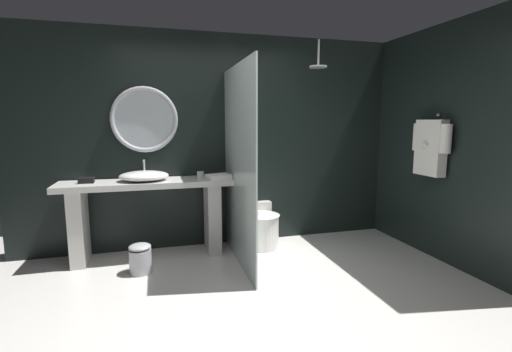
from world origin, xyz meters
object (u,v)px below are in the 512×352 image
at_px(hanging_bathrobe, 431,146).
at_px(folded_hand_towel, 218,177).
at_px(waste_bin, 140,258).
at_px(tumbler_cup, 200,175).
at_px(round_wall_mirror, 145,120).
at_px(vessel_sink, 144,176).
at_px(tissue_box, 86,180).
at_px(rain_shower_head, 318,64).
at_px(toilet, 261,227).

xyz_separation_m(hanging_bathrobe, folded_hand_towel, (-2.27, 0.70, -0.36)).
bearing_deg(waste_bin, folded_hand_towel, 19.65).
bearing_deg(hanging_bathrobe, tumbler_cup, 161.40).
bearing_deg(round_wall_mirror, hanging_bathrobe, -19.13).
height_order(tumbler_cup, folded_hand_towel, tumbler_cup).
xyz_separation_m(vessel_sink, tumbler_cup, (0.63, -0.01, -0.01)).
distance_m(tumbler_cup, hanging_bathrobe, 2.62).
xyz_separation_m(vessel_sink, tissue_box, (-0.60, 0.01, -0.03)).
relative_size(vessel_sink, tumbler_cup, 6.49).
distance_m(rain_shower_head, toilet, 2.08).
relative_size(round_wall_mirror, waste_bin, 2.42).
relative_size(rain_shower_head, toilet, 0.55).
xyz_separation_m(round_wall_mirror, folded_hand_towel, (0.79, -0.36, -0.65)).
bearing_deg(tissue_box, tumbler_cup, -0.64).
relative_size(toilet, folded_hand_towel, 2.29).
distance_m(tumbler_cup, round_wall_mirror, 0.90).
height_order(vessel_sink, folded_hand_towel, vessel_sink).
bearing_deg(waste_bin, round_wall_mirror, 82.52).
xyz_separation_m(hanging_bathrobe, toilet, (-1.72, 0.84, -1.04)).
xyz_separation_m(tumbler_cup, tissue_box, (-1.22, 0.01, -0.01)).
bearing_deg(tumbler_cup, toilet, 0.86).
xyz_separation_m(rain_shower_head, hanging_bathrobe, (1.05, -0.71, -0.93)).
distance_m(hanging_bathrobe, folded_hand_towel, 2.40).
relative_size(hanging_bathrobe, folded_hand_towel, 2.66).
relative_size(tumbler_cup, waste_bin, 0.27).
bearing_deg(waste_bin, tissue_box, 139.42).
height_order(rain_shower_head, waste_bin, rain_shower_head).
bearing_deg(waste_bin, rain_shower_head, 8.99).
bearing_deg(tissue_box, waste_bin, -40.58).
height_order(tumbler_cup, waste_bin, tumbler_cup).
relative_size(tissue_box, waste_bin, 0.49).
bearing_deg(folded_hand_towel, tissue_box, 174.12).
bearing_deg(round_wall_mirror, tumbler_cup, -21.30).
height_order(rain_shower_head, toilet, rain_shower_head).
distance_m(tumbler_cup, toilet, 1.01).
bearing_deg(hanging_bathrobe, waste_bin, 173.07).
relative_size(round_wall_mirror, hanging_bathrobe, 1.10).
distance_m(tissue_box, waste_bin, 1.04).
bearing_deg(toilet, round_wall_mirror, 170.58).
height_order(hanging_bathrobe, waste_bin, hanging_bathrobe).
bearing_deg(rain_shower_head, tissue_box, 177.22).
bearing_deg(round_wall_mirror, folded_hand_towel, -24.85).
distance_m(vessel_sink, rain_shower_head, 2.40).
distance_m(tissue_box, toilet, 2.08).
xyz_separation_m(tissue_box, rain_shower_head, (2.63, -0.13, 1.29)).
distance_m(vessel_sink, round_wall_mirror, 0.66).
height_order(rain_shower_head, hanging_bathrobe, rain_shower_head).
xyz_separation_m(tumbler_cup, folded_hand_towel, (0.19, -0.13, -0.01)).
relative_size(rain_shower_head, folded_hand_towel, 1.25).
relative_size(tumbler_cup, rain_shower_head, 0.26).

